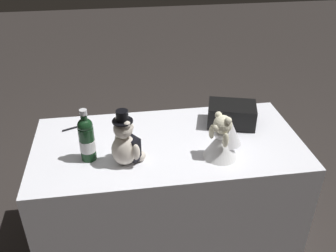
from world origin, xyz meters
TOP-DOWN VIEW (x-y plane):
  - ground_plane at (0.00, 0.00)m, footprint 12.00×12.00m
  - reception_table at (0.00, 0.00)m, footprint 1.42×0.70m
  - teddy_bear_groom at (-0.22, -0.15)m, footprint 0.16×0.16m
  - teddy_bear_bride at (0.25, -0.15)m, footprint 0.22×0.20m
  - champagne_bottle at (-0.41, -0.09)m, footprint 0.08×0.08m
  - signing_pen at (-0.50, 0.22)m, footprint 0.13×0.06m
  - gift_case_black at (0.39, 0.13)m, footprint 0.30×0.25m

SIDE VIEW (x-z plane):
  - ground_plane at x=0.00m, z-range 0.00..0.00m
  - reception_table at x=0.00m, z-range 0.00..0.74m
  - signing_pen at x=-0.50m, z-range 0.74..0.75m
  - gift_case_black at x=0.39m, z-range 0.74..0.86m
  - teddy_bear_bride at x=0.25m, z-range 0.72..0.96m
  - teddy_bear_groom at x=-0.22m, z-range 0.70..0.99m
  - champagne_bottle at x=-0.41m, z-range 0.72..0.99m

